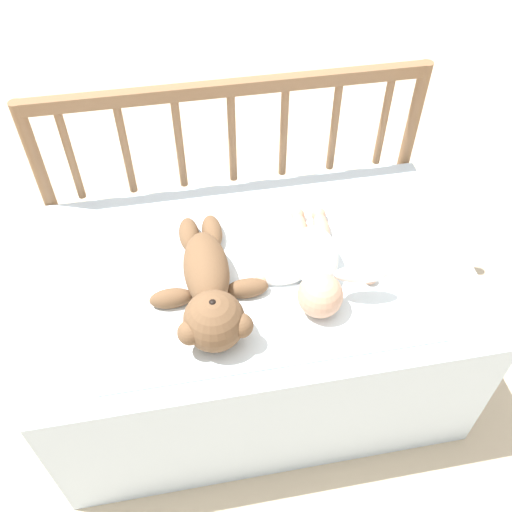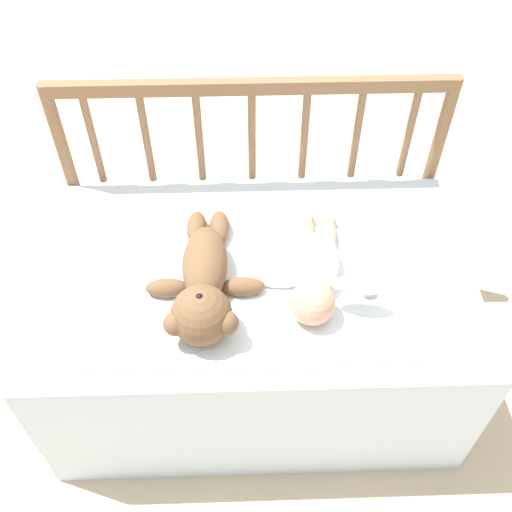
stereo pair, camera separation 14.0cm
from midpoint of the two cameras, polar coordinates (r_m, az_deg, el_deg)
The scene contains 6 objects.
ground_plane at distance 1.83m, azimuth 2.22°, elevation -11.14°, with size 12.00×12.00×0.00m, color #C6B293.
crib_mattress at distance 1.63m, azimuth 2.46°, elevation -6.91°, with size 1.10×0.68×0.47m.
crib_rail at distance 1.65m, azimuth 2.05°, elevation 10.02°, with size 1.10×0.04×0.79m.
blanket at distance 1.43m, azimuth 2.79°, elevation -2.12°, with size 0.79×0.54×0.01m.
teddy_bear at distance 1.34m, azimuth -2.30°, elevation -2.98°, with size 0.29×0.45×0.14m.
baby at distance 1.40m, azimuth 8.76°, elevation -1.61°, with size 0.31×0.38×0.11m.
Camera 2 is at (-0.03, -0.95, 1.56)m, focal length 40.00 mm.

